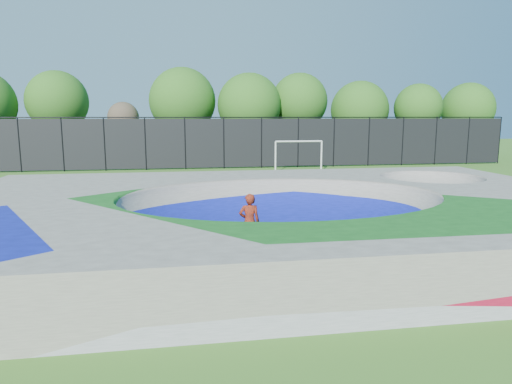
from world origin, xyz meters
TOP-DOWN VIEW (x-y plane):
  - ground at (0.00, 0.00)m, footprint 120.00×120.00m
  - skate_deck at (0.00, 0.00)m, footprint 22.00×14.00m
  - skater at (-1.30, -1.29)m, footprint 0.67×0.45m
  - skateboard at (-1.30, -1.29)m, footprint 0.81×0.34m
  - soccer_goal at (5.12, 17.40)m, footprint 3.56×0.12m
  - fence at (0.00, 21.00)m, footprint 48.09×0.09m
  - treeline at (-1.25, 25.83)m, footprint 52.65×7.28m

SIDE VIEW (x-z plane):
  - ground at x=0.00m, z-range 0.00..0.00m
  - skateboard at x=-1.30m, z-range 0.00..0.05m
  - skate_deck at x=0.00m, z-range 0.00..1.50m
  - skater at x=-1.30m, z-range 0.00..1.78m
  - soccer_goal at x=5.12m, z-range 0.46..2.82m
  - fence at x=0.00m, z-range 0.08..4.12m
  - treeline at x=-1.25m, z-range 0.94..9.21m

